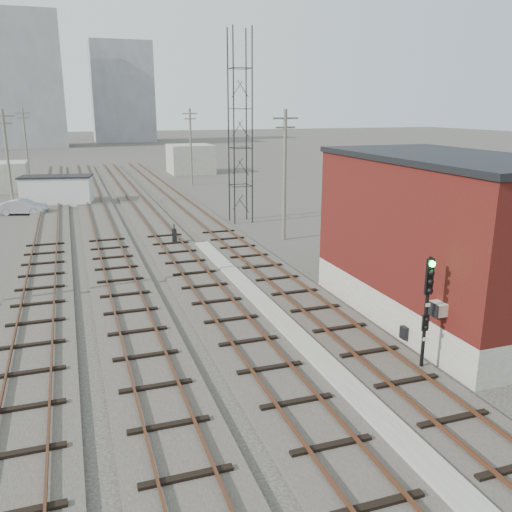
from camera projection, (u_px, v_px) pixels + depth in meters
name	position (u px, v px, depth m)	size (l,w,h in m)	color
ground	(136.00, 185.00, 65.74)	(320.00, 320.00, 0.00)	#282621
track_right	(195.00, 214.00, 47.36)	(3.20, 90.00, 0.39)	#332D28
track_mid_right	(149.00, 217.00, 46.10)	(3.20, 90.00, 0.39)	#332D28
track_mid_left	(100.00, 220.00, 44.84)	(3.20, 90.00, 0.39)	#332D28
track_left	(49.00, 223.00, 43.59)	(3.20, 90.00, 0.39)	#332D28
platform_curb	(276.00, 318.00, 23.94)	(0.90, 28.00, 0.26)	gray
brick_building	(444.00, 239.00, 23.39)	(6.54, 12.20, 7.22)	gray
lattice_tower	(240.00, 128.00, 42.70)	(1.60, 1.60, 15.00)	black
utility_pole_left_b	(8.00, 159.00, 46.87)	(1.80, 0.24, 9.00)	#595147
utility_pole_left_c	(26.00, 142.00, 69.66)	(1.80, 0.24, 9.00)	#595147
utility_pole_right_a	(285.00, 172.00, 37.35)	(1.80, 0.24, 9.00)	#595147
utility_pole_right_b	(191.00, 145.00, 64.69)	(1.80, 0.24, 9.00)	#595147
apartment_left	(13.00, 81.00, 124.47)	(22.00, 14.00, 30.00)	gray
apartment_right	(122.00, 92.00, 146.84)	(16.00, 12.00, 26.00)	gray
shed_right	(191.00, 159.00, 77.16)	(6.00, 6.00, 4.00)	gray
signal_mast	(427.00, 305.00, 18.68)	(0.40, 0.42, 4.24)	gray
switch_stand	(174.00, 236.00, 36.94)	(0.36, 0.36, 1.36)	black
site_trailer	(57.00, 190.00, 52.13)	(7.04, 4.03, 2.79)	silver
car_silver	(23.00, 207.00, 47.53)	(1.41, 4.06, 1.34)	#96989D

